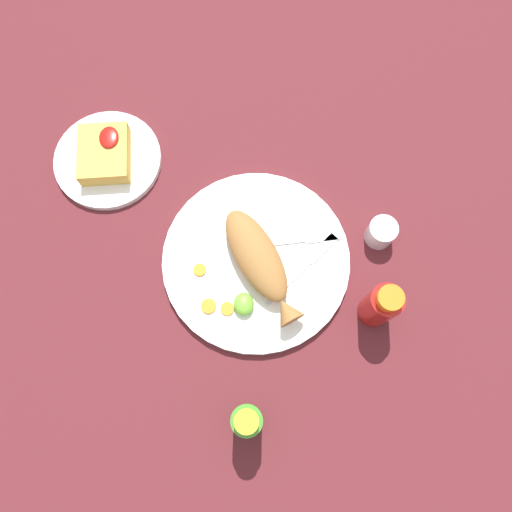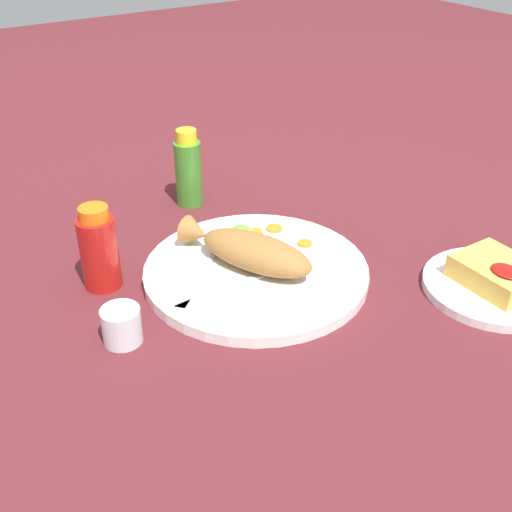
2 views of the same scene
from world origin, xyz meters
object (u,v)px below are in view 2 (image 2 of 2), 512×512
object	(u,v)px
salt_cup	(122,327)
hot_sauce_bottle_red	(99,250)
main_plate	(256,272)
side_plate_fries	(494,287)
fork_far	(199,278)
hot_sauce_bottle_green	(188,170)
fried_fish	(249,250)
fork_near	(219,293)

from	to	relation	value
salt_cup	hot_sauce_bottle_red	bearing A→B (deg)	168.54
main_plate	side_plate_fries	bearing A→B (deg)	50.77
salt_cup	side_plate_fries	world-z (taller)	salt_cup
hot_sauce_bottle_red	fork_far	bearing A→B (deg)	51.88
hot_sauce_bottle_red	side_plate_fries	size ratio (longest dim) A/B	0.63
fork_far	hot_sauce_bottle_green	distance (m)	0.29
hot_sauce_bottle_green	fried_fish	bearing A→B (deg)	-8.21
fork_near	side_plate_fries	distance (m)	0.41
salt_cup	side_plate_fries	xyz separation A→B (m)	(0.20, 0.52, -0.02)
hot_sauce_bottle_red	fork_near	bearing A→B (deg)	41.15
side_plate_fries	hot_sauce_bottle_red	bearing A→B (deg)	-124.79
hot_sauce_bottle_red	hot_sauce_bottle_green	world-z (taller)	hot_sauce_bottle_green
fried_fish	fork_near	distance (m)	0.09
fork_near	hot_sauce_bottle_red	xyz separation A→B (m)	(-0.14, -0.12, 0.04)
hot_sauce_bottle_green	salt_cup	size ratio (longest dim) A/B	2.73
fork_near	fork_far	size ratio (longest dim) A/B	1.25
hot_sauce_bottle_red	side_plate_fries	world-z (taller)	hot_sauce_bottle_red
fork_near	side_plate_fries	world-z (taller)	fork_near
fork_near	hot_sauce_bottle_red	distance (m)	0.19
salt_cup	side_plate_fries	distance (m)	0.55
fork_far	salt_cup	size ratio (longest dim) A/B	2.78
main_plate	side_plate_fries	xyz separation A→B (m)	(0.23, 0.28, -0.00)
side_plate_fries	fried_fish	bearing A→B (deg)	-130.10
fork_near	salt_cup	size ratio (longest dim) A/B	3.47
main_plate	fried_fish	xyz separation A→B (m)	(-0.01, -0.01, 0.04)
fork_near	main_plate	bearing A→B (deg)	-163.18
fried_fish	fork_far	bearing A→B (deg)	-118.86
hot_sauce_bottle_red	side_plate_fries	xyz separation A→B (m)	(0.34, 0.49, -0.06)
fork_far	salt_cup	xyz separation A→B (m)	(0.05, -0.15, 0.00)
hot_sauce_bottle_red	hot_sauce_bottle_green	bearing A→B (deg)	125.23
hot_sauce_bottle_red	main_plate	bearing A→B (deg)	62.06
fork_far	hot_sauce_bottle_green	size ratio (longest dim) A/B	1.02
main_plate	side_plate_fries	distance (m)	0.36
fork_far	side_plate_fries	distance (m)	0.45
fried_fish	hot_sauce_bottle_green	world-z (taller)	hot_sauce_bottle_green
salt_cup	fork_near	bearing A→B (deg)	90.84
hot_sauce_bottle_green	main_plate	bearing A→B (deg)	-6.84
fried_fish	hot_sauce_bottle_green	bearing A→B (deg)	147.64
main_plate	hot_sauce_bottle_green	xyz separation A→B (m)	(-0.28, 0.03, 0.06)
hot_sauce_bottle_green	fork_near	bearing A→B (deg)	-20.77
hot_sauce_bottle_green	fork_far	bearing A→B (deg)	-25.44
hot_sauce_bottle_green	salt_cup	world-z (taller)	hot_sauce_bottle_green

